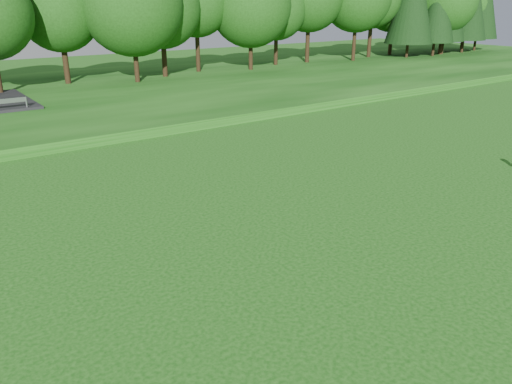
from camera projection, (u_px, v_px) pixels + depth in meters
berm at (167, 87)px, 45.03m from camera, size 130.00×30.00×0.60m
walking_path at (258, 117)px, 34.53m from camera, size 130.00×1.60×0.04m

